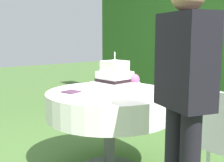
# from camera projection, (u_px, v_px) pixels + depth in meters

# --- Properties ---
(cake_table) EXTENTS (1.16, 1.16, 0.77)m
(cake_table) POSITION_uv_depth(u_px,v_px,m) (109.00, 105.00, 2.65)
(cake_table) COLOR #4C4C51
(cake_table) RESTS_ON ground_plane
(wedding_cake) EXTENTS (0.35, 0.36, 0.36)m
(wedding_cake) POSITION_uv_depth(u_px,v_px,m) (115.00, 80.00, 2.58)
(wedding_cake) COLOR white
(wedding_cake) RESTS_ON cake_table
(serving_plate_near) EXTENTS (0.12, 0.12, 0.01)m
(serving_plate_near) POSITION_uv_depth(u_px,v_px,m) (83.00, 84.00, 2.99)
(serving_plate_near) COLOR white
(serving_plate_near) RESTS_ON cake_table
(serving_plate_far) EXTENTS (0.13, 0.13, 0.01)m
(serving_plate_far) POSITION_uv_depth(u_px,v_px,m) (125.00, 84.00, 2.98)
(serving_plate_far) COLOR white
(serving_plate_far) RESTS_ON cake_table
(serving_plate_left) EXTENTS (0.14, 0.14, 0.01)m
(serving_plate_left) POSITION_uv_depth(u_px,v_px,m) (82.00, 88.00, 2.78)
(serving_plate_left) COLOR white
(serving_plate_left) RESTS_ON cake_table
(serving_plate_right) EXTENTS (0.11, 0.11, 0.01)m
(serving_plate_right) POSITION_uv_depth(u_px,v_px,m) (158.00, 90.00, 2.68)
(serving_plate_right) COLOR white
(serving_plate_right) RESTS_ON cake_table
(napkin_stack) EXTENTS (0.17, 0.17, 0.01)m
(napkin_stack) POSITION_uv_depth(u_px,v_px,m) (71.00, 92.00, 2.59)
(napkin_stack) COLOR #4C2D47
(napkin_stack) RESTS_ON cake_table
(standing_person) EXTENTS (0.40, 0.30, 1.60)m
(standing_person) POSITION_uv_depth(u_px,v_px,m) (184.00, 94.00, 1.69)
(standing_person) COLOR black
(standing_person) RESTS_ON ground_plane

